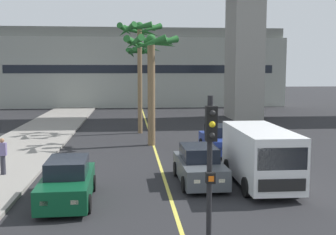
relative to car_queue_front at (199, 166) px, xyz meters
The scene contains 11 objects.
lane_stripe_center 9.16m from the car_queue_front, 98.90° to the left, with size 0.14×56.00×0.01m, color #DBCC4C.
pier_building_backdrop 38.76m from the car_queue_front, 92.10° to the left, with size 36.72×8.04×9.90m.
car_queue_front is the anchor object (origin of this frame).
car_queue_second 5.55m from the car_queue_front, 158.17° to the right, with size 1.90×4.13×1.56m.
car_queue_third 6.62m from the car_queue_front, 69.94° to the left, with size 1.95×4.16×1.56m.
delivery_van 2.55m from the car_queue_front, 13.82° to the right, with size 2.20×5.27×2.36m.
traffic_light_median_near 8.44m from the car_queue_front, 98.04° to the right, with size 0.24×0.37×4.20m.
palm_tree_near_median 23.22m from the car_queue_front, 94.94° to the left, with size 2.61×2.70×6.90m.
palm_tree_mid_median 10.24m from the car_queue_front, 99.87° to the left, with size 3.43×3.53×6.90m.
palm_tree_far_median 15.43m from the car_queue_front, 98.56° to the left, with size 3.40×3.44×8.20m.
pedestrian_near_crosswalk 8.63m from the car_queue_front, 169.26° to the left, with size 0.34×0.22×1.62m.
Camera 1 is at (-1.48, -1.94, 4.76)m, focal length 44.46 mm.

